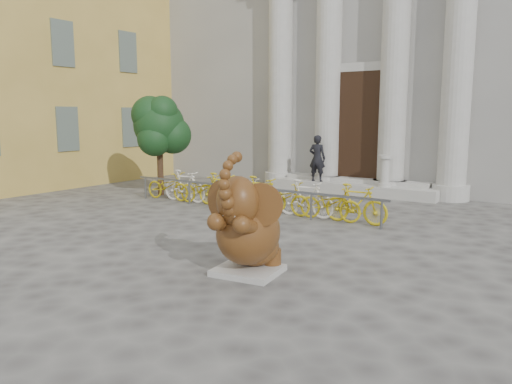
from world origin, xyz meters
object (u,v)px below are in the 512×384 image
Objects in this scene: tree at (159,127)px; bike_rack at (250,193)px; elephant_statue at (247,230)px; pedestrian at (317,158)px.

bike_rack is at bearing -7.60° from tree.
elephant_statue is at bearing -36.39° from tree.
elephant_statue reaches higher than bike_rack.
elephant_statue is 0.64× the size of tree.
bike_rack is at bearing 116.84° from elephant_statue.
tree is at bearing 37.03° from pedestrian.
tree reaches higher than bike_rack.
pedestrian is (4.01, 3.72, -1.14)m from tree.
elephant_statue is at bearing -56.03° from bike_rack.
bike_rack is 4.45m from tree.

